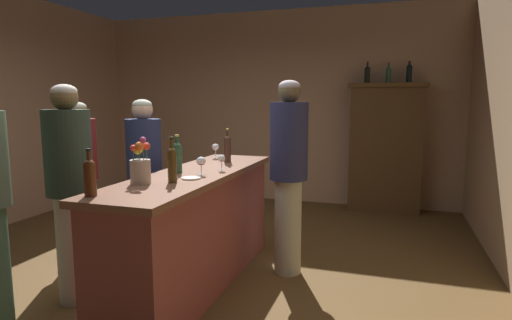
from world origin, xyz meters
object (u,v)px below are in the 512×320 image
(bar_counter, at_px, (195,229))
(patron_tall, at_px, (70,185))
(wine_glass_front, at_px, (215,147))
(display_cabinet, at_px, (385,146))
(cheese_plate, at_px, (191,178))
(wine_bottle_riesling, at_px, (227,147))
(display_bottle_midleft, at_px, (388,74))
(wine_bottle_merlot, at_px, (90,176))
(patron_redhead, at_px, (145,175))
(wine_bottle_pinot, at_px, (172,163))
(wine_glass_rear, at_px, (222,159))
(display_bottle_left, at_px, (367,74))
(wine_bottle_syrah, at_px, (177,156))
(display_bottle_center, at_px, (409,73))
(patron_in_grey, at_px, (82,173))
(bartender, at_px, (289,169))
(flower_arrangement, at_px, (140,167))
(wine_glass_mid, at_px, (201,162))

(bar_counter, xyz_separation_m, patron_tall, (-0.78, -0.55, 0.44))
(wine_glass_front, bearing_deg, display_cabinet, 53.35)
(display_cabinet, distance_m, cheese_plate, 3.65)
(bar_counter, relative_size, wine_bottle_riesling, 7.03)
(display_cabinet, bearing_deg, display_bottle_midleft, 0.00)
(wine_bottle_merlot, xyz_separation_m, patron_redhead, (-0.42, 1.26, -0.24))
(wine_bottle_pinot, bearing_deg, wine_glass_rear, 76.89)
(wine_glass_rear, height_order, display_bottle_left, display_bottle_left)
(wine_bottle_syrah, bearing_deg, display_bottle_center, 59.55)
(display_bottle_center, bearing_deg, wine_glass_front, -130.88)
(patron_in_grey, bearing_deg, bartender, 20.36)
(flower_arrangement, xyz_separation_m, patron_tall, (-0.63, -0.00, -0.17))
(bar_counter, height_order, patron_redhead, patron_redhead)
(wine_bottle_merlot, xyz_separation_m, display_bottle_midleft, (1.70, 4.11, 0.83))
(flower_arrangement, xyz_separation_m, bartender, (0.84, 1.06, -0.14))
(wine_bottle_merlot, xyz_separation_m, wine_glass_front, (0.04, 1.88, -0.02))
(wine_glass_mid, distance_m, display_bottle_midleft, 3.58)
(wine_bottle_merlot, height_order, wine_glass_mid, wine_bottle_merlot)
(wine_bottle_merlot, xyz_separation_m, wine_bottle_syrah, (0.10, 0.94, 0.01))
(bar_counter, relative_size, patron_redhead, 1.46)
(wine_bottle_merlot, xyz_separation_m, cheese_plate, (0.33, 0.73, -0.12))
(wine_bottle_syrah, xyz_separation_m, patron_redhead, (-0.53, 0.32, -0.25))
(cheese_plate, xyz_separation_m, bartender, (0.58, 0.79, -0.02))
(flower_arrangement, relative_size, patron_tall, 0.20)
(flower_arrangement, bearing_deg, display_bottle_center, 62.57)
(display_bottle_midleft, bearing_deg, cheese_plate, -111.96)
(wine_glass_rear, distance_m, flower_arrangement, 0.78)
(flower_arrangement, bearing_deg, wine_bottle_merlot, -98.73)
(bar_counter, xyz_separation_m, display_cabinet, (1.48, 3.11, 0.45))
(wine_glass_rear, bearing_deg, display_bottle_left, 71.24)
(wine_glass_rear, relative_size, display_bottle_center, 0.46)
(bartender, bearing_deg, wine_glass_front, -6.78)
(display_bottle_center, bearing_deg, wine_glass_rear, -117.84)
(wine_glass_mid, bearing_deg, wine_glass_front, 106.89)
(wine_glass_front, bearing_deg, patron_redhead, -126.66)
(wine_glass_rear, xyz_separation_m, bartender, (0.50, 0.35, -0.11))
(display_cabinet, bearing_deg, wine_bottle_syrah, -116.68)
(wine_bottle_riesling, xyz_separation_m, patron_tall, (-0.84, -1.19, -0.19))
(wine_bottle_merlot, bearing_deg, flower_arrangement, 81.27)
(display_bottle_midleft, height_order, display_bottle_center, display_bottle_center)
(wine_bottle_riesling, distance_m, patron_redhead, 0.83)
(patron_in_grey, relative_size, patron_redhead, 0.98)
(wine_glass_mid, relative_size, cheese_plate, 1.01)
(bartender, bearing_deg, display_bottle_midleft, -90.70)
(wine_bottle_riesling, relative_size, wine_bottle_syrah, 1.04)
(patron_tall, bearing_deg, wine_glass_mid, -8.52)
(wine_glass_mid, height_order, bartender, bartender)
(wine_bottle_riesling, bearing_deg, patron_tall, -125.12)
(bartender, bearing_deg, display_cabinet, -90.68)
(cheese_plate, xyz_separation_m, display_bottle_left, (1.08, 3.39, 0.96))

